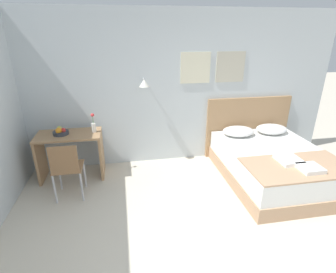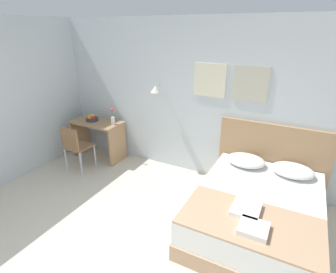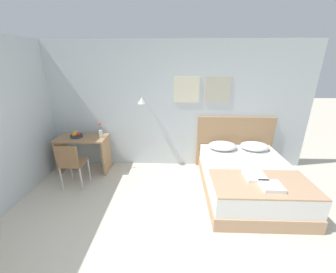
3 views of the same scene
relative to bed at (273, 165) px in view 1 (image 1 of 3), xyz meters
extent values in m
cube|color=silver|center=(-1.43, 1.07, 1.06)|extent=(5.87, 0.06, 2.65)
cube|color=beige|center=(-1.08, 1.03, 1.44)|extent=(0.52, 0.02, 0.52)
cube|color=#B7B29E|center=(-0.45, 1.03, 1.44)|extent=(0.52, 0.02, 0.52)
cylinder|color=#B2B2B7|center=(-1.98, 0.96, 1.29)|extent=(0.02, 0.16, 0.02)
cone|color=white|center=(-1.98, 0.87, 1.24)|extent=(0.17, 0.17, 0.12)
cube|color=tan|center=(0.00, 0.00, -0.15)|extent=(1.52, 1.96, 0.22)
cube|color=white|center=(0.00, 0.00, 0.11)|extent=(1.49, 1.92, 0.31)
cube|color=#A87F56|center=(0.00, 1.01, 0.31)|extent=(1.64, 0.06, 1.14)
ellipsoid|color=white|center=(-0.33, 0.71, 0.34)|extent=(0.57, 0.44, 0.15)
ellipsoid|color=white|center=(0.33, 0.71, 0.34)|extent=(0.57, 0.44, 0.15)
cube|color=tan|center=(0.00, -0.57, 0.28)|extent=(1.47, 0.79, 0.02)
cube|color=white|center=(-0.07, -0.43, 0.32)|extent=(0.30, 0.35, 0.06)
cube|color=white|center=(0.06, -0.71, 0.32)|extent=(0.29, 0.28, 0.06)
cube|color=#A87F56|center=(-3.23, 0.69, 0.48)|extent=(1.00, 0.54, 0.03)
cube|color=#A87F56|center=(-3.71, 0.69, 0.10)|extent=(0.04, 0.49, 0.73)
cube|color=#A87F56|center=(-2.75, 0.69, 0.10)|extent=(0.04, 0.49, 0.73)
cube|color=#8E6642|center=(-3.18, 0.13, 0.20)|extent=(0.40, 0.40, 0.02)
cube|color=#8E6642|center=(-3.18, -0.06, 0.41)|extent=(0.37, 0.03, 0.40)
cylinder|color=#B7B7BC|center=(-3.36, 0.31, -0.04)|extent=(0.03, 0.03, 0.46)
cylinder|color=#B7B7BC|center=(-3.00, 0.31, -0.04)|extent=(0.03, 0.03, 0.46)
cylinder|color=#B7B7BC|center=(-3.36, -0.05, -0.04)|extent=(0.03, 0.03, 0.46)
cylinder|color=#B7B7BC|center=(-3.00, -0.05, -0.04)|extent=(0.03, 0.03, 0.46)
cylinder|color=#333842|center=(-3.34, 0.69, 0.53)|extent=(0.24, 0.24, 0.05)
sphere|color=red|center=(-3.29, 0.68, 0.57)|extent=(0.08, 0.08, 0.08)
sphere|color=#B2C156|center=(-3.36, 0.73, 0.58)|extent=(0.09, 0.09, 0.09)
sphere|color=orange|center=(-3.36, 0.65, 0.58)|extent=(0.09, 0.09, 0.09)
cylinder|color=silver|center=(-2.83, 0.71, 0.58)|extent=(0.07, 0.07, 0.15)
cylinder|color=#3D7538|center=(-2.83, 0.71, 0.72)|extent=(0.01, 0.01, 0.14)
sphere|color=#DB3838|center=(-2.83, 0.71, 0.79)|extent=(0.06, 0.06, 0.06)
camera|label=1|loc=(-2.35, -3.40, 2.04)|focal=28.00mm
camera|label=2|loc=(0.26, -2.96, 2.20)|focal=28.00mm
camera|label=3|loc=(-1.31, -3.23, 1.99)|focal=22.00mm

